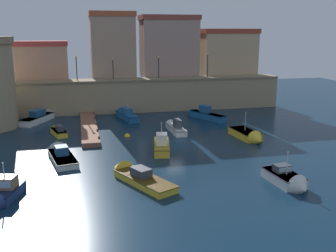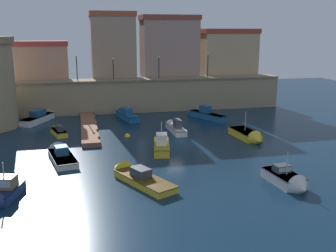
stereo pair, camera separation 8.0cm
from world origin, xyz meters
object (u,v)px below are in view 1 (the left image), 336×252
at_px(quay_lamp_0, 76,64).
at_px(moored_boat_5, 125,114).
at_px(moored_boat_3, 60,154).
at_px(moored_boat_8, 41,117).
at_px(moored_boat_4, 174,127).
at_px(moored_boat_9, 135,175).
at_px(moored_boat_10, 58,131).
at_px(quay_lamp_3, 208,61).
at_px(moored_boat_0, 289,180).
at_px(quay_lamp_1, 113,65).
at_px(mooring_buoy_1, 127,136).
at_px(moored_boat_1, 203,114).
at_px(moored_boat_7, 162,143).
at_px(moored_boat_6, 2,194).
at_px(moored_boat_2, 249,136).
at_px(quay_lamp_2, 159,63).
at_px(mooring_buoy_0, 179,127).

height_order(quay_lamp_0, moored_boat_5, quay_lamp_0).
height_order(moored_boat_3, moored_boat_8, moored_boat_8).
height_order(moored_boat_3, moored_boat_4, moored_boat_4).
relative_size(moored_boat_9, moored_boat_10, 1.68).
distance_m(quay_lamp_3, moored_boat_0, 31.58).
distance_m(quay_lamp_1, mooring_buoy_1, 15.40).
bearing_deg(moored_boat_4, moored_boat_0, -168.18).
bearing_deg(moored_boat_8, moored_boat_5, -66.96).
bearing_deg(quay_lamp_0, quay_lamp_1, 0.00).
relative_size(quay_lamp_1, moored_boat_1, 0.44).
relative_size(quay_lamp_0, mooring_buoy_1, 5.06).
height_order(quay_lamp_0, moored_boat_7, quay_lamp_0).
bearing_deg(moored_boat_5, mooring_buoy_1, 161.79).
bearing_deg(moored_boat_10, moored_boat_6, 154.12).
bearing_deg(mooring_buoy_1, moored_boat_9, -94.41).
height_order(moored_boat_2, moored_boat_8, moored_boat_2).
relative_size(quay_lamp_2, moored_boat_1, 0.46).
bearing_deg(mooring_buoy_1, moored_boat_1, 32.60).
xyz_separation_m(moored_boat_5, mooring_buoy_0, (5.85, -6.23, -0.51)).
xyz_separation_m(moored_boat_3, mooring_buoy_1, (6.88, 5.96, -0.35)).
xyz_separation_m(quay_lamp_2, moored_boat_0, (3.63, -30.67, -6.35)).
bearing_deg(moored_boat_10, quay_lamp_1, -49.82).
bearing_deg(moored_boat_4, moored_boat_7, 155.38).
bearing_deg(moored_boat_0, quay_lamp_0, -158.90).
xyz_separation_m(moored_boat_1, moored_boat_8, (-20.85, 3.09, -0.03)).
xyz_separation_m(moored_boat_7, moored_boat_9, (-3.71, -7.65, -0.20)).
bearing_deg(moored_boat_3, quay_lamp_2, -45.80).
height_order(quay_lamp_0, moored_boat_6, quay_lamp_0).
bearing_deg(moored_boat_8, moored_boat_1, -71.60).
bearing_deg(moored_boat_1, quay_lamp_1, 32.16).
height_order(moored_boat_1, moored_boat_4, moored_boat_1).
distance_m(moored_boat_1, moored_boat_3, 22.08).
relative_size(moored_boat_0, moored_boat_5, 0.67).
xyz_separation_m(quay_lamp_2, moored_boat_8, (-16.21, -3.75, -6.28)).
xyz_separation_m(moored_boat_9, mooring_buoy_0, (7.72, 16.17, -0.34)).
relative_size(quay_lamp_2, moored_boat_3, 0.46).
relative_size(moored_boat_0, moored_boat_3, 0.68).
distance_m(quay_lamp_1, moored_boat_3, 21.88).
bearing_deg(mooring_buoy_0, moored_boat_3, -146.11).
xyz_separation_m(quay_lamp_3, moored_boat_8, (-23.54, -3.75, -6.46)).
height_order(moored_boat_4, moored_boat_7, moored_boat_7).
bearing_deg(moored_boat_1, moored_boat_4, 109.64).
xyz_separation_m(moored_boat_0, mooring_buoy_0, (-3.25, 19.99, -0.46)).
xyz_separation_m(quay_lamp_2, moored_boat_7, (-3.64, -19.21, -6.26)).
distance_m(moored_boat_6, mooring_buoy_1, 18.16).
relative_size(moored_boat_1, moored_boat_5, 1.00).
bearing_deg(moored_boat_9, mooring_buoy_0, -51.95).
distance_m(quay_lamp_1, moored_boat_4, 14.99).
bearing_deg(moored_boat_4, moored_boat_8, 59.60).
bearing_deg(quay_lamp_0, moored_boat_1, -23.05).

